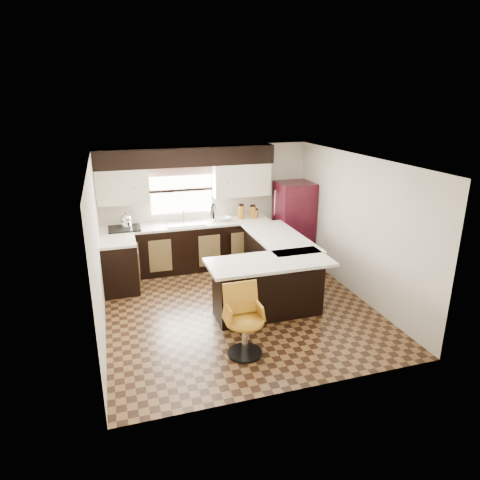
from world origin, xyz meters
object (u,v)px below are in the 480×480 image
object	(u,v)px
peninsula_long	(276,263)
bar_chair	(245,322)
refrigerator	(294,222)
peninsula_return	(268,288)

from	to	relation	value
peninsula_long	bar_chair	xyz separation A→B (m)	(-1.21, -1.93, 0.03)
peninsula_long	refrigerator	xyz separation A→B (m)	(0.82, 1.11, 0.38)
peninsula_return	bar_chair	distance (m)	1.18
bar_chair	refrigerator	bearing A→B (deg)	56.12
peninsula_return	bar_chair	bearing A→B (deg)	-125.57
peninsula_long	bar_chair	distance (m)	2.28
peninsula_long	peninsula_return	world-z (taller)	same
peninsula_return	refrigerator	bearing A→B (deg)	57.04
peninsula_long	refrigerator	size ratio (longest dim) A/B	1.17
peninsula_long	peninsula_return	xyz separation A→B (m)	(-0.53, -0.97, 0.00)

